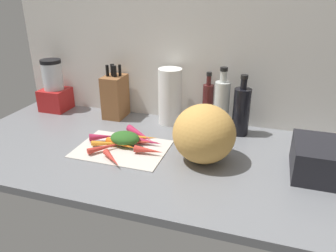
% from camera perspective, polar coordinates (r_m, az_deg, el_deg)
% --- Properties ---
extents(ground_plane, '(1.70, 0.80, 0.03)m').
position_cam_1_polar(ground_plane, '(1.36, -2.57, -4.73)').
color(ground_plane, slate).
extents(wall_back, '(1.70, 0.03, 0.60)m').
position_cam_1_polar(wall_back, '(1.59, 2.09, 11.70)').
color(wall_back, silver).
rests_on(wall_back, ground_plane).
extents(cutting_board, '(0.37, 0.27, 0.01)m').
position_cam_1_polar(cutting_board, '(1.36, -8.04, -3.89)').
color(cutting_board, beige).
rests_on(cutting_board, ground_plane).
extents(carrot_0, '(0.12, 0.13, 0.02)m').
position_cam_1_polar(carrot_0, '(1.35, -10.75, -3.61)').
color(carrot_0, red).
rests_on(carrot_0, cutting_board).
extents(carrot_1, '(0.18, 0.07, 0.02)m').
position_cam_1_polar(carrot_1, '(1.38, -9.60, -3.04)').
color(carrot_1, orange).
rests_on(carrot_1, cutting_board).
extents(carrot_2, '(0.14, 0.06, 0.02)m').
position_cam_1_polar(carrot_2, '(1.37, -4.68, -2.81)').
color(carrot_2, red).
rests_on(carrot_2, cutting_board).
extents(carrot_3, '(0.11, 0.08, 0.03)m').
position_cam_1_polar(carrot_3, '(1.43, -11.53, -1.90)').
color(carrot_3, '#B2264C').
rests_on(carrot_3, cutting_board).
extents(carrot_4, '(0.14, 0.06, 0.03)m').
position_cam_1_polar(carrot_4, '(1.40, -4.70, -2.04)').
color(carrot_4, orange).
rests_on(carrot_4, cutting_board).
extents(carrot_5, '(0.11, 0.10, 0.03)m').
position_cam_1_polar(carrot_5, '(1.26, -9.75, -5.63)').
color(carrot_5, red).
rests_on(carrot_5, cutting_board).
extents(carrot_6, '(0.16, 0.12, 0.03)m').
position_cam_1_polar(carrot_6, '(1.43, -4.89, -1.43)').
color(carrot_6, '#B2264C').
rests_on(carrot_6, cutting_board).
extents(carrot_7, '(0.11, 0.03, 0.02)m').
position_cam_1_polar(carrot_7, '(1.37, -3.15, -2.80)').
color(carrot_7, '#B2264C').
rests_on(carrot_7, cutting_board).
extents(carrot_8, '(0.15, 0.06, 0.03)m').
position_cam_1_polar(carrot_8, '(1.36, -8.12, -3.17)').
color(carrot_8, orange).
rests_on(carrot_8, cutting_board).
extents(carrot_9, '(0.12, 0.03, 0.03)m').
position_cam_1_polar(carrot_9, '(1.30, -3.48, -4.28)').
color(carrot_9, red).
rests_on(carrot_9, cutting_board).
extents(carrot_greens_pile, '(0.13, 0.10, 0.05)m').
position_cam_1_polar(carrot_greens_pile, '(1.38, -7.45, -2.05)').
color(carrot_greens_pile, '#2D6023').
rests_on(carrot_greens_pile, cutting_board).
extents(winter_squash, '(0.24, 0.24, 0.22)m').
position_cam_1_polar(winter_squash, '(1.23, 6.31, -1.35)').
color(winter_squash, gold).
rests_on(winter_squash, ground_plane).
extents(knife_block, '(0.10, 0.13, 0.27)m').
position_cam_1_polar(knife_block, '(1.67, -9.21, 5.20)').
color(knife_block, brown).
rests_on(knife_block, ground_plane).
extents(blender_appliance, '(0.14, 0.14, 0.27)m').
position_cam_1_polar(blender_appliance, '(1.85, -19.25, 6.17)').
color(blender_appliance, red).
rests_on(blender_appliance, ground_plane).
extents(paper_towel_roll, '(0.11, 0.11, 0.27)m').
position_cam_1_polar(paper_towel_roll, '(1.56, 0.36, 5.15)').
color(paper_towel_roll, white).
rests_on(paper_towel_roll, ground_plane).
extents(bottle_0, '(0.05, 0.05, 0.26)m').
position_cam_1_polar(bottle_0, '(1.56, 6.94, 3.84)').
color(bottle_0, '#471919').
rests_on(bottle_0, ground_plane).
extents(bottle_1, '(0.07, 0.07, 0.30)m').
position_cam_1_polar(bottle_1, '(1.49, 9.32, 3.49)').
color(bottle_1, silver).
rests_on(bottle_1, ground_plane).
extents(bottle_2, '(0.08, 0.08, 0.27)m').
position_cam_1_polar(bottle_2, '(1.48, 12.67, 2.62)').
color(bottle_2, black).
rests_on(bottle_2, ground_plane).
extents(dish_rack, '(0.26, 0.23, 0.12)m').
position_cam_1_polar(dish_rack, '(1.28, 26.56, -5.46)').
color(dish_rack, black).
rests_on(dish_rack, ground_plane).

